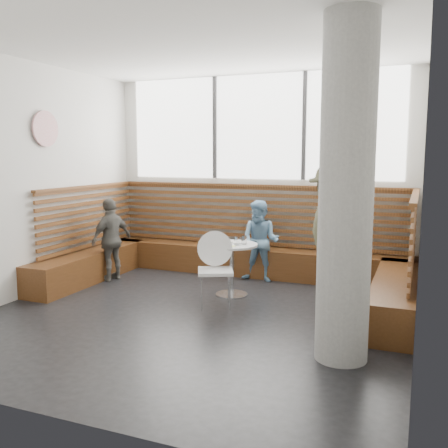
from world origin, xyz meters
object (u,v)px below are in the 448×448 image
at_px(cafe_chair, 218,263).
at_px(child_left, 111,239).
at_px(concrete_column, 346,192).
at_px(child_back, 260,241).
at_px(cafe_table, 232,259).
at_px(adult_man, 333,234).

distance_m(cafe_chair, child_left, 2.14).
xyz_separation_m(concrete_column, child_back, (-1.62, 2.52, -0.97)).
distance_m(concrete_column, cafe_chair, 2.32).
distance_m(cafe_table, child_back, 0.91).
relative_size(adult_man, child_left, 1.45).
height_order(cafe_table, cafe_chair, cafe_chair).
height_order(cafe_chair, child_back, child_back).
height_order(cafe_chair, child_left, child_left).
bearing_deg(child_back, concrete_column, -54.63).
relative_size(cafe_table, child_left, 0.57).
xyz_separation_m(cafe_chair, adult_man, (1.36, 0.61, 0.37)).
bearing_deg(child_left, adult_man, 103.02).
bearing_deg(cafe_table, child_back, 82.00).
bearing_deg(adult_man, concrete_column, -161.34).
bearing_deg(child_left, child_back, 122.71).
height_order(concrete_column, child_back, concrete_column).
bearing_deg(cafe_table, adult_man, 4.84).
xyz_separation_m(cafe_table, child_back, (0.13, 0.90, 0.10)).
distance_m(concrete_column, adult_man, 1.90).
relative_size(cafe_chair, adult_man, 0.51).
xyz_separation_m(cafe_chair, child_back, (0.13, 1.39, 0.06)).
relative_size(cafe_chair, child_left, 0.75).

